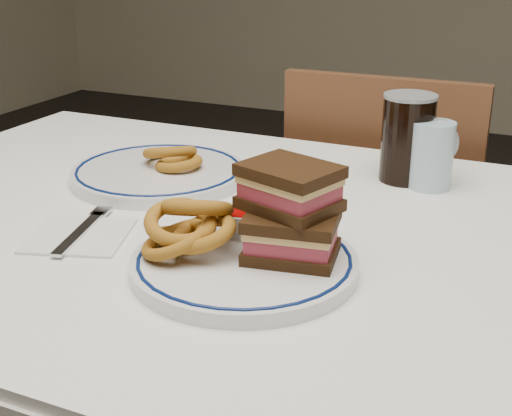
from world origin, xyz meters
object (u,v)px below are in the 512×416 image
at_px(main_plate, 244,263).
at_px(far_plate, 159,173).
at_px(beer_mug, 409,137).
at_px(reuben_sandwich, 291,212).
at_px(chair_far, 386,244).

distance_m(main_plate, far_plate, 0.37).
height_order(beer_mug, far_plate, beer_mug).
bearing_deg(reuben_sandwich, far_plate, 145.81).
bearing_deg(main_plate, far_plate, 137.69).
distance_m(chair_far, main_plate, 0.81).
xyz_separation_m(main_plate, far_plate, (-0.27, 0.25, 0.00)).
bearing_deg(reuben_sandwich, main_plate, -145.12).
relative_size(chair_far, far_plate, 3.07).
xyz_separation_m(chair_far, beer_mug, (0.11, -0.35, 0.35)).
bearing_deg(main_plate, beer_mug, 76.63).
relative_size(main_plate, far_plate, 0.96).
relative_size(reuben_sandwich, far_plate, 0.47).
height_order(chair_far, far_plate, chair_far).
bearing_deg(chair_far, far_plate, -117.00).
distance_m(main_plate, beer_mug, 0.43).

